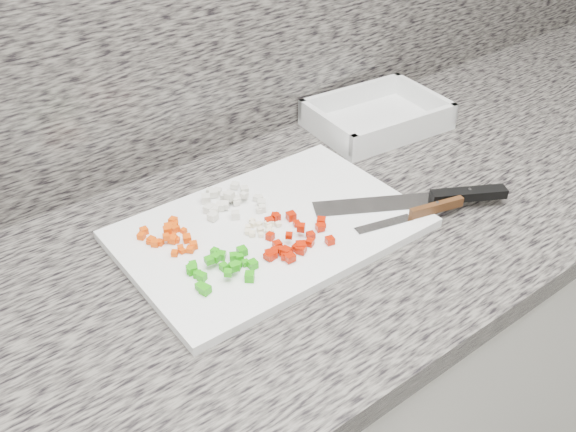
# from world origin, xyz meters

# --- Properties ---
(countertop) EXTENTS (3.96, 0.64, 0.04)m
(countertop) POSITION_xyz_m (0.00, 1.44, 0.88)
(countertop) COLOR #615D55
(countertop) RESTS_ON cabinet
(backsplash) EXTENTS (3.92, 0.02, 0.60)m
(backsplash) POSITION_xyz_m (0.00, 1.74, 1.20)
(backsplash) COLOR #615D55
(backsplash) RESTS_ON countertop
(cutting_board) EXTENTS (0.46, 0.31, 0.02)m
(cutting_board) POSITION_xyz_m (0.04, 1.46, 0.91)
(cutting_board) COLOR white
(cutting_board) RESTS_ON countertop
(carrot_pile) EXTENTS (0.07, 0.10, 0.02)m
(carrot_pile) POSITION_xyz_m (-0.10, 1.52, 0.92)
(carrot_pile) COLOR #D74204
(carrot_pile) RESTS_ON cutting_board
(onion_pile) EXTENTS (0.11, 0.11, 0.02)m
(onion_pile) POSITION_xyz_m (0.02, 1.55, 0.92)
(onion_pile) COLOR silver
(onion_pile) RESTS_ON cutting_board
(green_pepper_pile) EXTENTS (0.10, 0.10, 0.02)m
(green_pepper_pile) POSITION_xyz_m (-0.08, 1.41, 0.92)
(green_pepper_pile) COLOR #20950D
(green_pepper_pile) RESTS_ON cutting_board
(red_pepper_pile) EXTENTS (0.13, 0.12, 0.02)m
(red_pepper_pile) POSITION_xyz_m (0.04, 1.40, 0.92)
(red_pepper_pile) COLOR #A41502
(red_pepper_pile) RESTS_ON cutting_board
(garlic_pile) EXTENTS (0.06, 0.05, 0.01)m
(garlic_pile) POSITION_xyz_m (0.02, 1.46, 0.92)
(garlic_pile) COLOR beige
(garlic_pile) RESTS_ON cutting_board
(chef_knife) EXTENTS (0.30, 0.19, 0.02)m
(chef_knife) POSITION_xyz_m (0.30, 1.35, 0.92)
(chef_knife) COLOR white
(chef_knife) RESTS_ON cutting_board
(paring_knife) EXTENTS (0.19, 0.06, 0.02)m
(paring_knife) POSITION_xyz_m (0.25, 1.33, 0.92)
(paring_knife) COLOR white
(paring_knife) RESTS_ON cutting_board
(tray) EXTENTS (0.28, 0.21, 0.05)m
(tray) POSITION_xyz_m (0.43, 1.62, 0.92)
(tray) COLOR silver
(tray) RESTS_ON countertop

